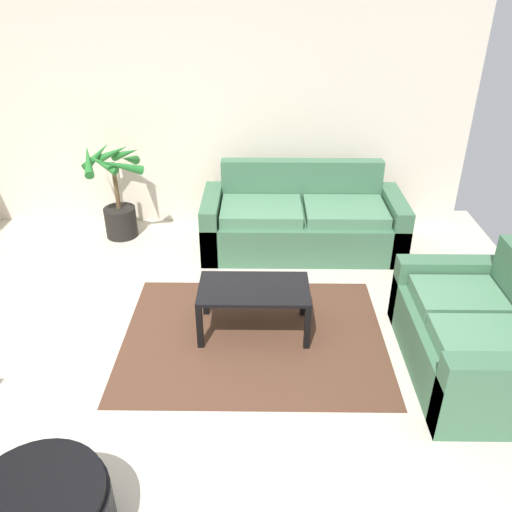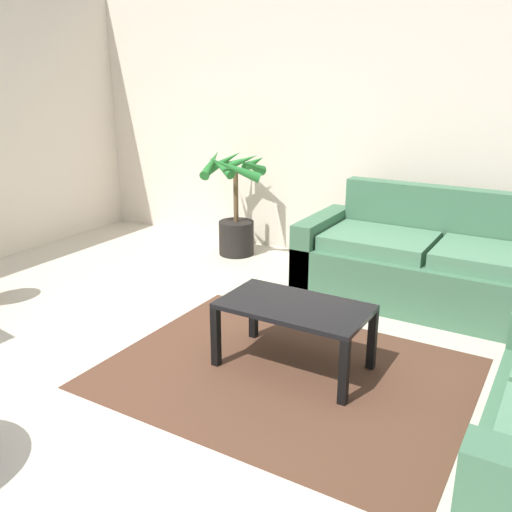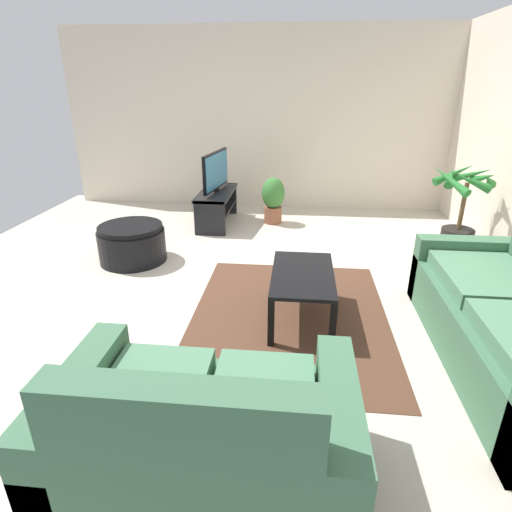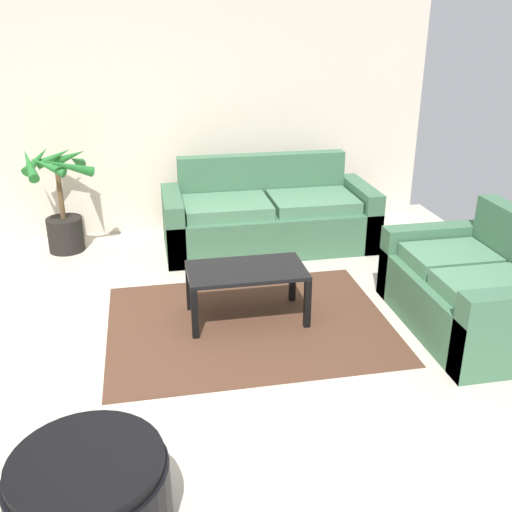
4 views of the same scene
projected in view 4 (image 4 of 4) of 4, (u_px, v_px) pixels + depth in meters
ground_plane at (180, 380)px, 3.96m from camera, size 6.60×6.60×0.00m
wall_back at (153, 108)px, 6.15m from camera, size 6.00×0.06×2.70m
couch_main at (268, 218)px, 6.10m from camera, size 2.15×0.90×0.90m
couch_loveseat at (473, 292)px, 4.51m from camera, size 0.90×1.45×0.90m
coffee_table at (246, 276)px, 4.61m from camera, size 0.92×0.52×0.43m
area_rug at (249, 323)px, 4.66m from camera, size 2.20×1.70×0.01m
potted_palm at (61, 206)px, 5.90m from camera, size 0.74×0.73×1.08m
ottoman at (90, 496)px, 2.74m from camera, size 0.75×0.75×0.43m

